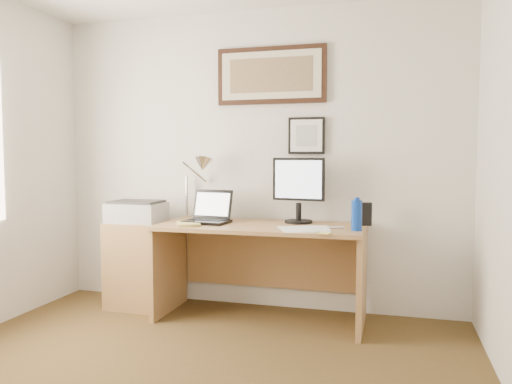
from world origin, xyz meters
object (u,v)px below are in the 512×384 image
(laptop, at_px, (209,215))
(desk, at_px, (263,253))
(lcd_monitor, at_px, (298,187))
(water_bottle, at_px, (357,215))
(printer, at_px, (137,211))
(book, at_px, (177,224))
(side_cabinet, at_px, (140,264))

(laptop, bearing_deg, desk, 7.91)
(lcd_monitor, bearing_deg, water_bottle, -31.16)
(lcd_monitor, xyz_separation_m, printer, (-1.35, -0.14, -0.22))
(book, relative_size, laptop, 0.63)
(water_bottle, relative_size, book, 0.96)
(desk, bearing_deg, laptop, -172.09)
(water_bottle, bearing_deg, lcd_monitor, 148.84)
(desk, distance_m, lcd_monitor, 0.60)
(side_cabinet, distance_m, lcd_monitor, 1.50)
(desk, height_order, lcd_monitor, lcd_monitor)
(side_cabinet, xyz_separation_m, book, (0.46, -0.24, 0.39))
(desk, bearing_deg, printer, -177.30)
(water_bottle, distance_m, printer, 1.83)
(side_cabinet, height_order, printer, printer)
(water_bottle, relative_size, laptop, 0.60)
(lcd_monitor, height_order, printer, lcd_monitor)
(water_bottle, xyz_separation_m, printer, (-1.83, 0.14, -0.04))
(lcd_monitor, bearing_deg, book, -157.46)
(desk, xyz_separation_m, laptop, (-0.43, -0.06, 0.29))
(laptop, xyz_separation_m, printer, (-0.65, 0.01, 0.01))
(water_bottle, distance_m, desk, 0.84)
(book, height_order, printer, printer)
(water_bottle, relative_size, printer, 0.50)
(book, relative_size, lcd_monitor, 0.44)
(water_bottle, xyz_separation_m, laptop, (-1.18, 0.14, -0.05))
(water_bottle, bearing_deg, printer, 175.48)
(desk, bearing_deg, water_bottle, -14.76)
(side_cabinet, height_order, laptop, laptop)
(water_bottle, distance_m, laptop, 1.19)
(book, xyz_separation_m, desk, (0.61, 0.27, -0.24))
(book, xyz_separation_m, printer, (-0.47, 0.22, 0.06))
(side_cabinet, bearing_deg, desk, 1.89)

